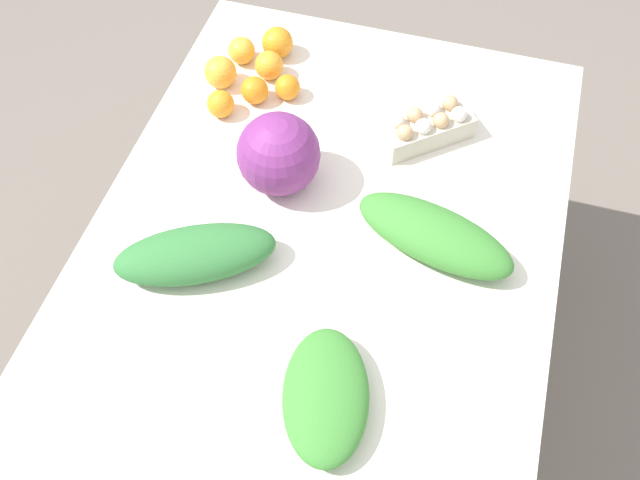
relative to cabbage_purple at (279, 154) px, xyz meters
name	(u,v)px	position (x,y,z in m)	size (l,w,h in m)	color
ground_plane	(320,381)	(-0.15, -0.14, -0.83)	(8.00, 8.00, 0.00)	#70665B
dining_table	(320,265)	(-0.15, -0.14, -0.18)	(1.48, 1.02, 0.73)	silver
cabbage_purple	(279,154)	(0.00, 0.00, 0.00)	(0.19, 0.19, 0.19)	#7A2D75
egg_carton	(426,126)	(0.23, -0.30, -0.05)	(0.22, 0.23, 0.09)	beige
greens_bunch_scallion	(434,235)	(-0.08, -0.37, -0.05)	(0.36, 0.14, 0.09)	#3D8433
greens_bunch_chard	(195,254)	(-0.27, 0.10, -0.05)	(0.34, 0.14, 0.09)	#337538
greens_bunch_beet_tops	(326,395)	(-0.49, -0.25, -0.06)	(0.28, 0.16, 0.07)	#3D8433
orange_0	(269,65)	(0.33, 0.14, -0.06)	(0.07, 0.07, 0.07)	orange
orange_1	(277,43)	(0.41, 0.14, -0.05)	(0.08, 0.08, 0.08)	orange
orange_2	(242,50)	(0.36, 0.22, -0.06)	(0.07, 0.07, 0.07)	#F9A833
orange_3	(288,87)	(0.27, 0.07, -0.06)	(0.06, 0.06, 0.06)	orange
orange_4	(221,104)	(0.17, 0.21, -0.06)	(0.07, 0.07, 0.07)	orange
orange_5	(220,72)	(0.27, 0.24, -0.05)	(0.08, 0.08, 0.08)	#F9A833
orange_6	(255,90)	(0.23, 0.14, -0.06)	(0.07, 0.07, 0.07)	orange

